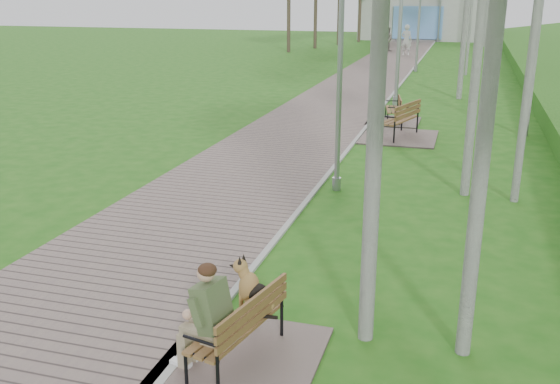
{
  "coord_description": "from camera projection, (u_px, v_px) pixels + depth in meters",
  "views": [
    {
      "loc": [
        2.78,
        -5.56,
        3.91
      ],
      "look_at": [
        0.23,
        2.99,
        1.04
      ],
      "focal_mm": 40.0,
      "sensor_mm": 36.0,
      "label": 1
    }
  ],
  "objects": [
    {
      "name": "bench_third",
      "position": [
        393.0,
        116.0,
        19.58
      ],
      "size": [
        1.59,
        1.76,
        0.97
      ],
      "color": "#6F5D5A",
      "rests_on": "ground"
    },
    {
      "name": "walkway",
      "position": [
        358.0,
        86.0,
        27.11
      ],
      "size": [
        3.5,
        67.0,
        0.04
      ],
      "primitive_type": "cube",
      "color": "#6F5D5A",
      "rests_on": "ground"
    },
    {
      "name": "building_north",
      "position": [
        421.0,
        15.0,
        53.33
      ],
      "size": [
        10.0,
        5.2,
        4.0
      ],
      "color": "#9E9E99",
      "rests_on": "ground"
    },
    {
      "name": "ground",
      "position": [
        184.0,
        355.0,
        7.03
      ],
      "size": [
        120.0,
        120.0,
        0.0
      ],
      "primitive_type": "plane",
      "color": "#1D5812",
      "rests_on": "ground"
    },
    {
      "name": "kerb",
      "position": [
        398.0,
        87.0,
        26.63
      ],
      "size": [
        0.1,
        67.0,
        0.05
      ],
      "primitive_type": "cube",
      "color": "#999993",
      "rests_on": "ground"
    },
    {
      "name": "lamp_post_far",
      "position": [
        440.0,
        9.0,
        50.14
      ],
      "size": [
        0.21,
        0.21,
        5.54
      ],
      "color": "gray",
      "rests_on": "ground"
    },
    {
      "name": "pedestrian_near",
      "position": [
        406.0,
        40.0,
        39.82
      ],
      "size": [
        0.81,
        0.65,
        1.94
      ],
      "primitive_type": "imported",
      "rotation": [
        0.0,
        0.0,
        2.85
      ],
      "color": "silver",
      "rests_on": "ground"
    },
    {
      "name": "bench_main",
      "position": [
        231.0,
        330.0,
        6.76
      ],
      "size": [
        1.7,
        1.88,
        1.48
      ],
      "color": "#6F5D5A",
      "rests_on": "ground"
    },
    {
      "name": "lamp_post_near",
      "position": [
        339.0,
        85.0,
        12.24
      ],
      "size": [
        0.18,
        0.18,
        4.62
      ],
      "color": "gray",
      "rests_on": "ground"
    },
    {
      "name": "pedestrian_far",
      "position": [
        387.0,
        39.0,
        42.82
      ],
      "size": [
        0.97,
        0.87,
        1.63
      ],
      "primitive_type": "imported",
      "rotation": [
        0.0,
        0.0,
        2.75
      ],
      "color": "gray",
      "rests_on": "ground"
    },
    {
      "name": "lamp_post_second",
      "position": [
        400.0,
        29.0,
        21.65
      ],
      "size": [
        0.22,
        0.22,
        5.76
      ],
      "color": "gray",
      "rests_on": "ground"
    },
    {
      "name": "lamp_post_third",
      "position": [
        419.0,
        25.0,
        31.35
      ],
      "size": [
        0.19,
        0.19,
        5.0
      ],
      "color": "gray",
      "rests_on": "ground"
    },
    {
      "name": "bench_second",
      "position": [
        398.0,
        130.0,
        17.43
      ],
      "size": [
        2.04,
        2.27,
        1.26
      ],
      "color": "#6F5D5A",
      "rests_on": "ground"
    }
  ]
}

